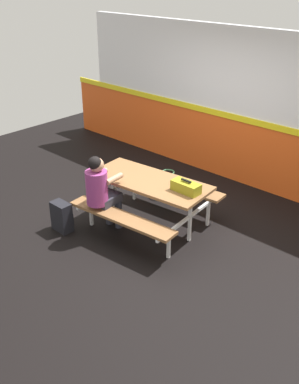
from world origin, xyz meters
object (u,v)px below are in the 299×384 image
(backpack_dark, at_px, (62,217))
(tote_bag_bright, at_px, (168,185))
(toolbox_grey, at_px, (186,187))
(student_nearer, at_px, (101,188))
(picnic_table_main, at_px, (149,191))

(backpack_dark, xyz_separation_m, tote_bag_bright, (0.41, 1.87, -0.02))
(toolbox_grey, xyz_separation_m, backpack_dark, (-1.44, -1.01, -0.60))
(student_nearer, bearing_deg, backpack_dark, -144.05)
(picnic_table_main, relative_size, tote_bag_bright, 4.21)
(picnic_table_main, height_order, toolbox_grey, toolbox_grey)
(picnic_table_main, bearing_deg, tote_bag_bright, 115.18)
(student_nearer, bearing_deg, picnic_table_main, 59.09)
(toolbox_grey, height_order, tote_bag_bright, toolbox_grey)
(toolbox_grey, distance_m, backpack_dark, 1.86)
(backpack_dark, bearing_deg, toolbox_grey, 35.04)
(student_nearer, relative_size, tote_bag_bright, 2.81)
(student_nearer, distance_m, toolbox_grey, 1.17)
(student_nearer, bearing_deg, tote_bag_bright, 92.81)
(toolbox_grey, relative_size, tote_bag_bright, 0.93)
(toolbox_grey, bearing_deg, backpack_dark, -144.96)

